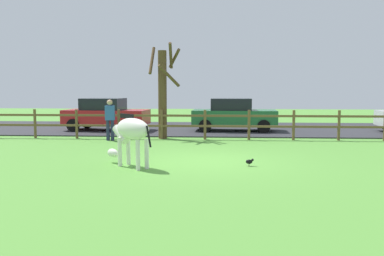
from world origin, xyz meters
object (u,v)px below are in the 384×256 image
crow_on_grass (250,161)px  visitor_near_fence (110,118)px  parked_car_green (234,114)px  zebra (131,132)px  bare_tree (163,90)px  parked_car_red (106,114)px

crow_on_grass → visitor_near_fence: size_ratio=0.13×
crow_on_grass → visitor_near_fence: (-5.18, 5.09, 0.78)m
crow_on_grass → parked_car_green: bearing=90.8°
zebra → crow_on_grass: 3.26m
crow_on_grass → visitor_near_fence: bearing=135.4°
zebra → crow_on_grass: zebra is taller
bare_tree → crow_on_grass: size_ratio=18.33×
bare_tree → parked_car_green: (3.02, 2.86, -1.17)m
zebra → parked_car_red: parked_car_red is taller
zebra → parked_car_green: bearing=71.7°
visitor_near_fence → zebra: bearing=-69.5°
crow_on_grass → parked_car_green: 8.82m
parked_car_red → visitor_near_fence: visitor_near_fence is taller
zebra → parked_car_red: size_ratio=0.38×
visitor_near_fence → parked_car_red: bearing=108.3°
parked_car_green → parked_car_red: bearing=-178.4°
parked_car_red → parked_car_green: size_ratio=1.02×
crow_on_grass → parked_car_red: (-6.34, 8.61, 0.72)m
zebra → parked_car_green: size_ratio=0.38×
bare_tree → visitor_near_fence: 2.45m
parked_car_green → zebra: bearing=-108.3°
parked_car_red → parked_car_green: bearing=1.6°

